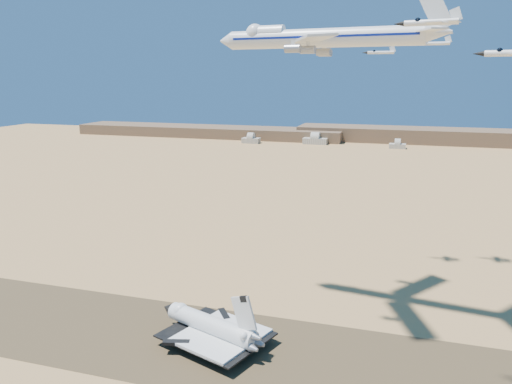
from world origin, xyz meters
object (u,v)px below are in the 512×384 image
(chase_jet_e, at_px, (380,52))
(chase_jet_f, at_px, (433,43))
(crew_b, at_px, (217,353))
(chase_jet_a, at_px, (430,22))
(carrier_747, at_px, (315,38))
(shuttle, at_px, (211,327))
(crew_c, at_px, (228,366))
(crew_a, at_px, (229,355))

(chase_jet_e, bearing_deg, chase_jet_f, 13.08)
(crew_b, relative_size, chase_jet_a, 0.11)
(carrier_747, relative_size, crew_b, 46.41)
(shuttle, distance_m, crew_c, 16.88)
(carrier_747, height_order, chase_jet_a, carrier_747)
(carrier_747, bearing_deg, shuttle, -117.42)
(chase_jet_e, bearing_deg, crew_b, -113.52)
(chase_jet_a, distance_m, chase_jet_e, 99.61)
(chase_jet_e, bearing_deg, carrier_747, -111.07)
(chase_jet_e, bearing_deg, chase_jet_a, -81.91)
(shuttle, bearing_deg, crew_b, -34.95)
(chase_jet_a, xyz_separation_m, chase_jet_e, (-16.59, 98.18, -2.57))
(crew_c, distance_m, chase_jet_a, 108.13)
(carrier_747, height_order, chase_jet_f, carrier_747)
(shuttle, height_order, carrier_747, carrier_747)
(carrier_747, distance_m, chase_jet_a, 58.12)
(crew_a, relative_size, crew_c, 1.00)
(carrier_747, bearing_deg, chase_jet_a, -45.96)
(shuttle, xyz_separation_m, chase_jet_e, (43.51, 88.39, 88.87))
(crew_b, height_order, chase_jet_a, chase_jet_a)
(crew_b, bearing_deg, chase_jet_f, -75.82)
(chase_jet_f, bearing_deg, crew_b, -117.42)
(crew_c, relative_size, chase_jet_a, 0.11)
(crew_a, height_order, chase_jet_a, chase_jet_a)
(carrier_747, distance_m, crew_b, 107.57)
(crew_b, height_order, chase_jet_f, chase_jet_f)
(crew_c, bearing_deg, shuttle, -11.85)
(crew_c, xyz_separation_m, chase_jet_f, (54.36, 106.34, 97.09))
(crew_c, distance_m, chase_jet_f, 153.92)
(shuttle, height_order, crew_b, shuttle)
(shuttle, bearing_deg, chase_jet_f, 75.00)
(crew_b, relative_size, crew_c, 1.00)
(chase_jet_e, bearing_deg, crew_a, -111.61)
(carrier_747, relative_size, chase_jet_e, 5.71)
(shuttle, xyz_separation_m, carrier_747, (25.10, 36.61, 91.67))
(shuttle, distance_m, chase_jet_e, 132.68)
(carrier_747, relative_size, crew_c, 46.51)
(crew_c, bearing_deg, chase_jet_a, -139.05)
(crew_a, xyz_separation_m, chase_jet_e, (34.83, 95.10, 93.47))
(carrier_747, distance_m, chase_jet_e, 55.03)
(crew_b, xyz_separation_m, chase_jet_e, (38.56, 95.34, 93.47))
(carrier_747, xyz_separation_m, chase_jet_a, (35.00, -46.40, -0.23))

